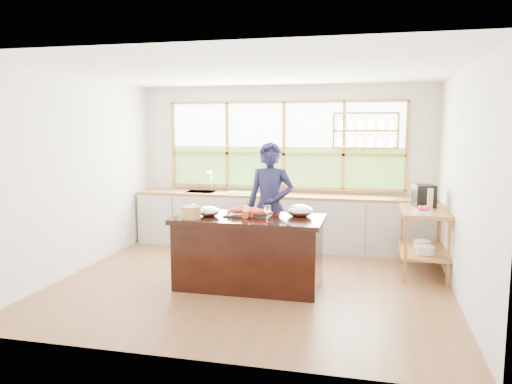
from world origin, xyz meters
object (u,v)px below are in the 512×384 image
(island, at_px, (249,252))
(cook, at_px, (270,207))
(wicker_basket, at_px, (191,212))
(espresso_machine, at_px, (424,196))

(island, bearing_deg, cook, 81.78)
(island, relative_size, cook, 1.02)
(cook, xyz_separation_m, wicker_basket, (-0.78, -1.04, 0.07))
(island, xyz_separation_m, espresso_machine, (2.19, 1.32, 0.60))
(cook, height_order, wicker_basket, cook)
(cook, relative_size, wicker_basket, 7.62)
(cook, distance_m, espresso_machine, 2.16)
(island, bearing_deg, wicker_basket, -157.55)
(island, height_order, espresso_machine, espresso_machine)
(island, distance_m, cook, 0.89)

